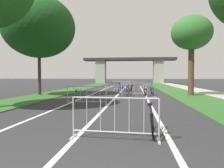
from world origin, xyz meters
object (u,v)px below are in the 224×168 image
at_px(bicycle_teal_4, 152,91).
at_px(tree_left_pine_near, 39,27).
at_px(crowd_barrier_second, 87,96).
at_px(bicycle_yellow_2, 144,91).
at_px(bicycle_blue_1, 122,90).
at_px(bicycle_black_3, 129,92).
at_px(tree_right_pine_far, 192,34).
at_px(crowd_barrier_nearest, 115,119).
at_px(bicycle_purple_7, 152,121).
at_px(bicycle_red_6, 132,87).
at_px(crowd_barrier_third, 134,89).
at_px(crowd_barrier_fourth, 123,86).
at_px(bicycle_green_0, 74,99).
at_px(bicycle_white_5, 145,92).

bearing_deg(bicycle_teal_4, tree_left_pine_near, -175.95).
bearing_deg(crowd_barrier_second, bicycle_yellow_2, 62.43).
relative_size(bicycle_blue_1, bicycle_black_3, 1.10).
height_order(tree_right_pine_far, crowd_barrier_nearest, tree_right_pine_far).
relative_size(tree_left_pine_near, bicycle_yellow_2, 4.91).
bearing_deg(bicycle_purple_7, crowd_barrier_second, 124.48).
bearing_deg(bicycle_red_6, tree_left_pine_near, -134.86).
distance_m(crowd_barrier_third, bicycle_blue_1, 1.23).
height_order(tree_left_pine_near, crowd_barrier_fourth, tree_left_pine_near).
height_order(crowd_barrier_nearest, crowd_barrier_fourth, same).
bearing_deg(bicycle_blue_1, tree_left_pine_near, -156.15).
xyz_separation_m(bicycle_green_0, bicycle_red_6, (2.82, 11.92, 0.04)).
height_order(bicycle_white_5, bicycle_purple_7, bicycle_purple_7).
distance_m(bicycle_white_5, bicycle_red_6, 6.07).
relative_size(bicycle_green_0, bicycle_yellow_2, 1.00).
xyz_separation_m(tree_left_pine_near, bicycle_blue_1, (6.85, 1.24, -5.29)).
bearing_deg(bicycle_black_3, bicycle_green_0, 78.90).
xyz_separation_m(crowd_barrier_second, bicycle_red_6, (2.24, 11.52, -0.13)).
xyz_separation_m(bicycle_white_5, bicycle_purple_7, (-0.36, -11.00, 0.00)).
height_order(crowd_barrier_second, crowd_barrier_third, same).
bearing_deg(tree_right_pine_far, crowd_barrier_second, -138.90).
bearing_deg(bicycle_red_6, bicycle_black_3, -85.22).
distance_m(crowd_barrier_second, crowd_barrier_fourth, 12.09).
distance_m(bicycle_yellow_2, bicycle_white_5, 0.96).
bearing_deg(crowd_barrier_nearest, bicycle_purple_7, 31.30).
distance_m(bicycle_black_3, bicycle_purple_7, 11.01).
bearing_deg(bicycle_teal_4, bicycle_purple_7, -97.50).
distance_m(crowd_barrier_nearest, crowd_barrier_fourth, 18.05).
height_order(tree_left_pine_near, crowd_barrier_second, tree_left_pine_near).
distance_m(crowd_barrier_nearest, crowd_barrier_third, 12.03).
bearing_deg(tree_left_pine_near, tree_right_pine_far, 4.18).
relative_size(bicycle_teal_4, bicycle_white_5, 1.00).
height_order(crowd_barrier_second, bicycle_yellow_2, crowd_barrier_second).
distance_m(tree_left_pine_near, crowd_barrier_second, 9.14).
xyz_separation_m(crowd_barrier_nearest, bicycle_green_0, (-2.74, 5.61, -0.17)).
height_order(crowd_barrier_fourth, bicycle_green_0, crowd_barrier_fourth).
bearing_deg(crowd_barrier_nearest, tree_right_pine_far, 67.79).
height_order(tree_right_pine_far, bicycle_white_5, tree_right_pine_far).
height_order(crowd_barrier_fourth, bicycle_purple_7, crowd_barrier_fourth).
bearing_deg(crowd_barrier_second, bicycle_teal_4, 58.00).
bearing_deg(bicycle_black_3, bicycle_white_5, -165.18).
bearing_deg(bicycle_black_3, bicycle_blue_1, -45.92).
bearing_deg(bicycle_yellow_2, tree_right_pine_far, -5.97).
relative_size(bicycle_yellow_2, bicycle_teal_4, 1.02).
height_order(bicycle_yellow_2, bicycle_teal_4, bicycle_teal_4).
bearing_deg(bicycle_purple_7, tree_right_pine_far, 75.53).
bearing_deg(tree_right_pine_far, bicycle_blue_1, 176.69).
bearing_deg(bicycle_yellow_2, bicycle_red_6, 101.52).
relative_size(bicycle_green_0, bicycle_teal_4, 1.02).
bearing_deg(bicycle_yellow_2, crowd_barrier_second, -119.23).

